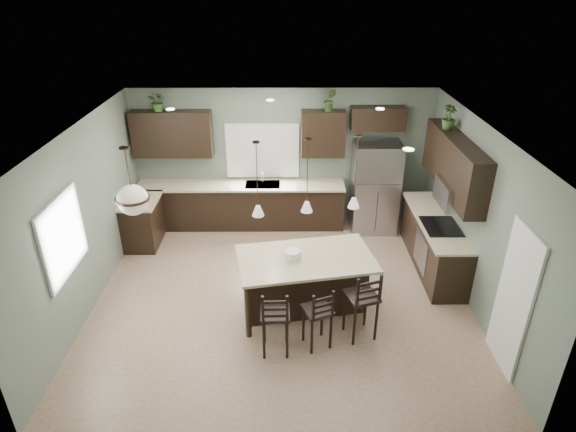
{
  "coord_description": "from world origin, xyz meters",
  "views": [
    {
      "loc": [
        0.06,
        -6.52,
        4.76
      ],
      "look_at": [
        0.1,
        0.4,
        1.25
      ],
      "focal_mm": 30.0,
      "sensor_mm": 36.0,
      "label": 1
    }
  ],
  "objects_px": {
    "refrigerator": "(375,187)",
    "kitchen_island": "(305,283)",
    "serving_dish": "(293,255)",
    "bar_stool_right": "(361,303)",
    "bar_stool_left": "(275,320)",
    "plant_back_left": "(158,102)",
    "bar_stool_center": "(317,316)"
  },
  "relations": [
    {
      "from": "refrigerator",
      "to": "bar_stool_left",
      "type": "xyz_separation_m",
      "value": [
        -1.94,
        -3.63,
        -0.39
      ]
    },
    {
      "from": "bar_stool_right",
      "to": "serving_dish",
      "type": "bearing_deg",
      "value": 129.33
    },
    {
      "from": "plant_back_left",
      "to": "serving_dish",
      "type": "bearing_deg",
      "value": -49.5
    },
    {
      "from": "refrigerator",
      "to": "serving_dish",
      "type": "distance_m",
      "value": 3.18
    },
    {
      "from": "bar_stool_right",
      "to": "plant_back_left",
      "type": "bearing_deg",
      "value": 116.32
    },
    {
      "from": "bar_stool_left",
      "to": "bar_stool_right",
      "type": "xyz_separation_m",
      "value": [
        1.22,
        0.32,
        0.04
      ]
    },
    {
      "from": "refrigerator",
      "to": "bar_stool_center",
      "type": "distance_m",
      "value": 3.79
    },
    {
      "from": "bar_stool_left",
      "to": "bar_stool_center",
      "type": "xyz_separation_m",
      "value": [
        0.58,
        0.12,
        -0.03
      ]
    },
    {
      "from": "bar_stool_right",
      "to": "plant_back_left",
      "type": "xyz_separation_m",
      "value": [
        -3.47,
        3.55,
        2.02
      ]
    },
    {
      "from": "bar_stool_left",
      "to": "bar_stool_right",
      "type": "distance_m",
      "value": 1.26
    },
    {
      "from": "bar_stool_right",
      "to": "kitchen_island",
      "type": "bearing_deg",
      "value": 121.55
    },
    {
      "from": "serving_dish",
      "to": "refrigerator",
      "type": "bearing_deg",
      "value": 57.95
    },
    {
      "from": "refrigerator",
      "to": "bar_stool_center",
      "type": "bearing_deg",
      "value": -111.09
    },
    {
      "from": "bar_stool_left",
      "to": "bar_stool_center",
      "type": "relative_size",
      "value": 1.07
    },
    {
      "from": "bar_stool_center",
      "to": "bar_stool_right",
      "type": "bearing_deg",
      "value": -4.02
    },
    {
      "from": "bar_stool_left",
      "to": "plant_back_left",
      "type": "distance_m",
      "value": 4.93
    },
    {
      "from": "serving_dish",
      "to": "bar_stool_right",
      "type": "bearing_deg",
      "value": -32.67
    },
    {
      "from": "bar_stool_right",
      "to": "plant_back_left",
      "type": "relative_size",
      "value": 3.01
    },
    {
      "from": "kitchen_island",
      "to": "bar_stool_right",
      "type": "distance_m",
      "value": 1.01
    },
    {
      "from": "kitchen_island",
      "to": "bar_stool_left",
      "type": "distance_m",
      "value": 1.08
    },
    {
      "from": "bar_stool_left",
      "to": "refrigerator",
      "type": "bearing_deg",
      "value": 60.72
    },
    {
      "from": "serving_dish",
      "to": "bar_stool_right",
      "type": "distance_m",
      "value": 1.22
    },
    {
      "from": "refrigerator",
      "to": "serving_dish",
      "type": "height_order",
      "value": "refrigerator"
    },
    {
      "from": "refrigerator",
      "to": "kitchen_island",
      "type": "xyz_separation_m",
      "value": [
        -1.49,
        -2.66,
        -0.46
      ]
    },
    {
      "from": "bar_stool_center",
      "to": "serving_dish",
      "type": "bearing_deg",
      "value": 90.47
    },
    {
      "from": "bar_stool_left",
      "to": "plant_back_left",
      "type": "relative_size",
      "value": 2.82
    },
    {
      "from": "bar_stool_center",
      "to": "bar_stool_right",
      "type": "height_order",
      "value": "bar_stool_right"
    },
    {
      "from": "serving_dish",
      "to": "plant_back_left",
      "type": "height_order",
      "value": "plant_back_left"
    },
    {
      "from": "bar_stool_left",
      "to": "bar_stool_right",
      "type": "bearing_deg",
      "value": 13.61
    },
    {
      "from": "plant_back_left",
      "to": "bar_stool_left",
      "type": "bearing_deg",
      "value": -59.8
    },
    {
      "from": "refrigerator",
      "to": "kitchen_island",
      "type": "distance_m",
      "value": 3.08
    },
    {
      "from": "bar_stool_center",
      "to": "plant_back_left",
      "type": "distance_m",
      "value": 5.15
    }
  ]
}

